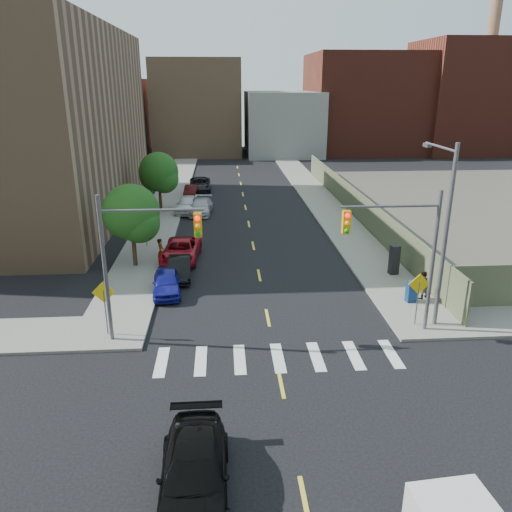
{
  "coord_description": "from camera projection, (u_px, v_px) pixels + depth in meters",
  "views": [
    {
      "loc": [
        -2.18,
        -15.17,
        11.53
      ],
      "look_at": [
        -0.34,
        11.98,
        2.0
      ],
      "focal_mm": 35.0,
      "sensor_mm": 36.0,
      "label": 1
    }
  ],
  "objects": [
    {
      "name": "signal_nw",
      "position": [
        138.0,
        250.0,
        22.01
      ],
      "size": [
        4.59,
        0.3,
        7.0
      ],
      "color": "#59595E",
      "rests_on": "ground"
    },
    {
      "name": "parked_car_grey",
      "position": [
        200.0,
        184.0,
        55.7
      ],
      "size": [
        2.49,
        5.16,
        1.42
      ],
      "primitive_type": "imported",
      "rotation": [
        0.0,
        0.0,
        0.03
      ],
      "color": "black",
      "rests_on": "ground"
    },
    {
      "name": "pedestrian_east",
      "position": [
        422.0,
        285.0,
        27.47
      ],
      "size": [
        0.94,
        0.86,
        1.58
      ],
      "primitive_type": "imported",
      "rotation": [
        0.0,
        0.0,
        3.57
      ],
      "color": "gray",
      "rests_on": "sidewalk_ne"
    },
    {
      "name": "parked_car_blue",
      "position": [
        167.0,
        282.0,
        28.56
      ],
      "size": [
        1.9,
        4.0,
        1.32
      ],
      "primitive_type": "imported",
      "rotation": [
        0.0,
        0.0,
        0.09
      ],
      "color": "#1A1B94",
      "rests_on": "ground"
    },
    {
      "name": "warn_sign_midwest",
      "position": [
        145.0,
        222.0,
        35.91
      ],
      "size": [
        1.06,
        0.06,
        2.83
      ],
      "color": "#59595E",
      "rests_on": "ground"
    },
    {
      "name": "parked_car_black",
      "position": [
        180.0,
        268.0,
        30.85
      ],
      "size": [
        1.57,
        3.95,
        1.28
      ],
      "primitive_type": "imported",
      "rotation": [
        0.0,
        0.0,
        0.06
      ],
      "color": "black",
      "rests_on": "ground"
    },
    {
      "name": "fence_north",
      "position": [
        354.0,
        203.0,
        44.8
      ],
      "size": [
        0.12,
        44.0,
        2.5
      ],
      "primitive_type": "cube",
      "color": "#69704F",
      "rests_on": "ground"
    },
    {
      "name": "mailbox",
      "position": [
        411.0,
        291.0,
        27.11
      ],
      "size": [
        0.58,
        0.47,
        1.28
      ],
      "rotation": [
        0.0,
        0.0,
        0.14
      ],
      "color": "navy",
      "rests_on": "sidewalk_ne"
    },
    {
      "name": "bg_bldg_center",
      "position": [
        282.0,
        123.0,
        83.01
      ],
      "size": [
        12.0,
        16.0,
        10.0
      ],
      "primitive_type": "cube",
      "color": "gray",
      "rests_on": "ground"
    },
    {
      "name": "streetlight_ne",
      "position": [
        443.0,
        223.0,
        23.53
      ],
      "size": [
        0.25,
        3.7,
        9.0
      ],
      "color": "#59595E",
      "rests_on": "ground"
    },
    {
      "name": "warn_sign_nw",
      "position": [
        104.0,
        298.0,
        23.2
      ],
      "size": [
        1.06,
        0.06,
        2.83
      ],
      "color": "#59595E",
      "rests_on": "ground"
    },
    {
      "name": "smokestack",
      "position": [
        488.0,
        66.0,
        82.21
      ],
      "size": [
        1.8,
        1.8,
        28.0
      ],
      "primitive_type": "cylinder",
      "color": "#8C6B4C",
      "rests_on": "ground"
    },
    {
      "name": "pedestrian_west",
      "position": [
        161.0,
        252.0,
        32.6
      ],
      "size": [
        0.43,
        0.65,
        1.76
      ],
      "primitive_type": "imported",
      "rotation": [
        0.0,
        0.0,
        1.56
      ],
      "color": "gray",
      "rests_on": "sidewalk_nw"
    },
    {
      "name": "parked_car_silver",
      "position": [
        201.0,
        207.0,
        45.81
      ],
      "size": [
        2.31,
        4.84,
        1.36
      ],
      "primitive_type": "imported",
      "rotation": [
        0.0,
        0.0,
        -0.09
      ],
      "color": "#B0B3B9",
      "rests_on": "ground"
    },
    {
      "name": "parked_car_red",
      "position": [
        181.0,
        251.0,
        33.77
      ],
      "size": [
        2.75,
        5.3,
        1.43
      ],
      "primitive_type": "imported",
      "rotation": [
        0.0,
        0.0,
        -0.08
      ],
      "color": "#A7101E",
      "rests_on": "ground"
    },
    {
      "name": "tree_west_near",
      "position": [
        131.0,
        216.0,
        31.68
      ],
      "size": [
        3.66,
        3.64,
        5.52
      ],
      "color": "#332114",
      "rests_on": "ground"
    },
    {
      "name": "bg_bldg_fareast",
      "position": [
        460.0,
        98.0,
        83.61
      ],
      "size": [
        14.0,
        16.0,
        18.0
      ],
      "primitive_type": "cube",
      "color": "#592319",
      "rests_on": "ground"
    },
    {
      "name": "sidewalk_ne",
      "position": [
        308.0,
        186.0,
        57.78
      ],
      "size": [
        3.5,
        73.0,
        0.15
      ],
      "primitive_type": "cube",
      "color": "gray",
      "rests_on": "ground"
    },
    {
      "name": "warn_sign_ne",
      "position": [
        419.0,
        290.0,
        24.16
      ],
      "size": [
        1.06,
        0.06,
        2.83
      ],
      "color": "#59595E",
      "rests_on": "ground"
    },
    {
      "name": "parked_car_white",
      "position": [
        187.0,
        204.0,
        46.24
      ],
      "size": [
        2.28,
        4.69,
        1.54
      ],
      "primitive_type": "imported",
      "rotation": [
        0.0,
        0.0,
        -0.1
      ],
      "color": "silver",
      "rests_on": "ground"
    },
    {
      "name": "bg_bldg_west",
      "position": [
        99.0,
        118.0,
        80.76
      ],
      "size": [
        14.0,
        18.0,
        12.0
      ],
      "primitive_type": "cube",
      "color": "#592319",
      "rests_on": "ground"
    },
    {
      "name": "parked_car_maroon",
      "position": [
        191.0,
        191.0,
        52.47
      ],
      "size": [
        1.48,
        3.8,
        1.23
      ],
      "primitive_type": "imported",
      "rotation": [
        0.0,
        0.0,
        -0.05
      ],
      "color": "#380B0B",
      "rests_on": "ground"
    },
    {
      "name": "black_sedan",
      "position": [
        194.0,
        473.0,
        14.54
      ],
      "size": [
        2.1,
        5.09,
        1.47
      ],
      "primitive_type": "imported",
      "rotation": [
        0.0,
        0.0,
        0.01
      ],
      "color": "black",
      "rests_on": "ground"
    },
    {
      "name": "signal_ne",
      "position": [
        403.0,
        244.0,
        22.77
      ],
      "size": [
        4.59,
        0.3,
        7.0
      ],
      "color": "#59595E",
      "rests_on": "ground"
    },
    {
      "name": "tree_west_far",
      "position": [
        159.0,
        174.0,
        45.81
      ],
      "size": [
        3.66,
        3.64,
        5.52
      ],
      "color": "#332114",
      "rests_on": "ground"
    },
    {
      "name": "sidewalk_nw",
      "position": [
        174.0,
        188.0,
        56.79
      ],
      "size": [
        3.5,
        73.0,
        0.15
      ],
      "primitive_type": "cube",
      "color": "gray",
      "rests_on": "ground"
    },
    {
      "name": "payphone",
      "position": [
        394.0,
        260.0,
        30.97
      ],
      "size": [
        0.6,
        0.51,
        1.85
      ],
      "primitive_type": "cube",
      "rotation": [
        0.0,
        0.0,
        0.12
      ],
      "color": "black",
      "rests_on": "sidewalk_ne"
    },
    {
      "name": "bg_bldg_east",
      "position": [
        363.0,
        104.0,
        84.8
      ],
      "size": [
        18.0,
        18.0,
        16.0
      ],
      "primitive_type": "cube",
      "color": "#592319",
      "rests_on": "ground"
    },
    {
      "name": "bg_bldg_midwest",
      "position": [
        198.0,
        107.0,
        83.17
      ],
      "size": [
        14.0,
        16.0,
        15.0
      ],
      "primitive_type": "cube",
      "color": "#8C6B4C",
      "rests_on": "ground"
    },
    {
      "name": "ground",
      "position": [
        287.0,
        415.0,
        18.24
      ],
      "size": [
        160.0,
        160.0,
        0.0
      ],
      "primitive_type": "plane",
      "color": "black",
      "rests_on": "ground"
    }
  ]
}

